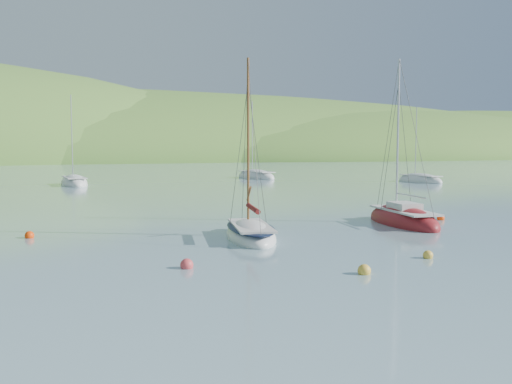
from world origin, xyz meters
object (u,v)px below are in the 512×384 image
object	(u,v)px
distant_sloop_a	(74,184)
distant_sloop_d	(420,181)
daysailer_white	(251,234)
sloop_red	(403,221)
distant_sloop_b	(256,177)

from	to	relation	value
distant_sloop_a	distant_sloop_d	bearing A→B (deg)	-17.66
daysailer_white	distant_sloop_d	xyz separation A→B (m)	(32.92, 32.41, -0.04)
sloop_red	distant_sloop_a	xyz separation A→B (m)	(-16.90, 39.30, -0.02)
sloop_red	distant_sloop_a	bearing A→B (deg)	119.29
distant_sloop_a	distant_sloop_b	world-z (taller)	distant_sloop_b
distant_sloop_a	distant_sloop_d	world-z (taller)	distant_sloop_a
distant_sloop_b	distant_sloop_d	xyz separation A→B (m)	(16.26, -13.96, -0.02)
sloop_red	distant_sloop_d	world-z (taller)	sloop_red
sloop_red	distant_sloop_b	distance (m)	45.11
daysailer_white	distant_sloop_d	bearing A→B (deg)	54.54
daysailer_white	distant_sloop_d	world-z (taller)	distant_sloop_d
distant_sloop_a	distant_sloop_d	distance (m)	40.83
distant_sloop_a	sloop_red	bearing A→B (deg)	-72.15
distant_sloop_b	sloop_red	bearing A→B (deg)	-111.17
distant_sloop_b	distant_sloop_d	bearing A→B (deg)	-53.23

